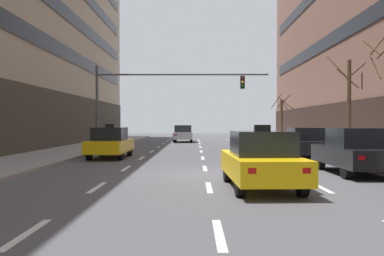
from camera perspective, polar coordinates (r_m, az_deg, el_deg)
name	(u,v)px	position (r m, az deg, el deg)	size (l,w,h in m)	color
ground_plane	(206,175)	(15.03, 1.99, -6.49)	(120.00, 120.00, 0.00)	#515156
lane_stripe_l1_s2	(27,234)	(7.71, -22.00, -13.46)	(0.16, 2.00, 0.01)	silver
lane_stripe_l1_s3	(97,187)	(12.39, -13.06, -8.04)	(0.16, 2.00, 0.01)	silver
lane_stripe_l1_s4	(126,168)	(17.25, -9.16, -5.55)	(0.16, 2.00, 0.01)	silver
lane_stripe_l1_s5	(142,158)	(22.17, -7.00, -4.15)	(0.16, 2.00, 0.01)	silver
lane_stripe_l1_s6	(152,151)	(27.12, -5.63, -3.26)	(0.16, 2.00, 0.01)	silver
lane_stripe_l1_s7	(158,147)	(32.09, -4.69, -2.64)	(0.16, 2.00, 0.01)	silver
lane_stripe_l1_s8	(163,144)	(37.07, -4.00, -2.19)	(0.16, 2.00, 0.01)	silver
lane_stripe_l1_s9	(167,141)	(42.05, -3.47, -1.85)	(0.16, 2.00, 0.01)	silver
lane_stripe_l1_s10	(170,139)	(47.03, -3.06, -1.57)	(0.16, 2.00, 0.01)	silver
lane_stripe_l2_s2	(219,234)	(7.17, 3.80, -14.50)	(0.16, 2.00, 0.01)	silver
lane_stripe_l2_s3	(209,187)	(12.06, 2.39, -8.26)	(0.16, 2.00, 0.01)	silver
lane_stripe_l2_s4	(205,168)	(17.02, 1.81, -5.63)	(0.16, 2.00, 0.01)	silver
lane_stripe_l2_s5	(203,158)	(21.99, 1.49, -4.19)	(0.16, 2.00, 0.01)	silver
lane_stripe_l2_s6	(201,151)	(26.98, 1.30, -3.28)	(0.16, 2.00, 0.01)	silver
lane_stripe_l2_s7	(200,147)	(31.96, 1.16, -2.66)	(0.16, 2.00, 0.01)	silver
lane_stripe_l2_s8	(200,144)	(36.96, 1.06, -2.20)	(0.16, 2.00, 0.01)	silver
lane_stripe_l2_s9	(199,141)	(41.95, 0.99, -1.85)	(0.16, 2.00, 0.01)	silver
lane_stripe_l2_s10	(199,139)	(46.95, 0.93, -1.58)	(0.16, 2.00, 0.01)	silver
lane_stripe_l3_s3	(321,188)	(12.60, 17.56, -7.90)	(0.16, 2.00, 0.01)	silver
lane_stripe_l3_s4	(284,168)	(17.40, 12.68, -5.51)	(0.16, 2.00, 0.01)	silver
lane_stripe_l3_s5	(264,158)	(22.29, 9.95, -4.13)	(0.16, 2.00, 0.01)	silver
lane_stripe_l3_s6	(251,151)	(27.22, 8.20, -3.25)	(0.16, 2.00, 0.01)	silver
lane_stripe_l3_s7	(242,147)	(32.17, 7.00, -2.64)	(0.16, 2.00, 0.01)	silver
lane_stripe_l3_s8	(236,144)	(37.14, 6.11, -2.19)	(0.16, 2.00, 0.01)	silver
lane_stripe_l3_s9	(231,141)	(42.11, 5.44, -1.84)	(0.16, 2.00, 0.01)	silver
lane_stripe_l3_s10	(227,139)	(47.09, 4.91, -1.57)	(0.16, 2.00, 0.01)	silver
car_driving_0	(183,134)	(40.17, -1.24, -0.81)	(1.86, 4.42, 1.66)	black
taxi_driving_1	(110,143)	(22.38, -11.29, -2.04)	(1.89, 4.41, 1.82)	black
taxi_driving_2	(261,160)	(11.92, 9.60, -4.44)	(2.01, 4.47, 1.83)	black
car_parked_1	(355,151)	(16.25, 21.73, -3.03)	(1.93, 4.55, 1.70)	black
car_parked_2	(305,143)	(22.76, 15.45, -2.03)	(1.83, 4.36, 1.63)	black
traffic_signal_0	(156,90)	(27.38, -5.08, 5.27)	(11.47, 0.35, 5.55)	#4C4C51
street_tree_0	(282,118)	(41.41, 12.37, 1.37)	(2.16, 2.18, 4.73)	#4C3823
street_tree_1	(349,103)	(24.31, 21.02, 3.24)	(1.96, 1.90, 5.53)	#4C3823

